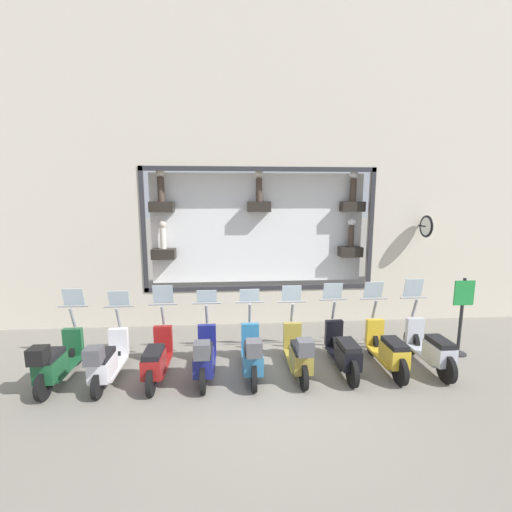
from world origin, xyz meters
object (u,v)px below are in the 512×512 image
scooter_teal_4 (252,354)px  scooter_green_8 (56,361)px  scooter_black_2 (343,351)px  scooter_silver_0 (431,348)px  scooter_olive_3 (299,353)px  scooter_red_6 (157,358)px  shop_sign_post (462,314)px  scooter_white_7 (107,360)px  scooter_yellow_1 (387,349)px  scooter_navy_5 (205,356)px

scooter_teal_4 → scooter_green_8: 3.64m
scooter_black_2 → scooter_green_8: 5.46m
scooter_silver_0 → scooter_teal_4: scooter_silver_0 is taller
scooter_olive_3 → scooter_red_6: 2.73m
scooter_red_6 → shop_sign_post: size_ratio=1.03×
scooter_green_8 → scooter_white_7: bearing=-90.6°
scooter_black_2 → shop_sign_post: 2.95m
scooter_silver_0 → scooter_green_8: size_ratio=1.01×
scooter_white_7 → shop_sign_post: 7.44m
scooter_black_2 → scooter_white_7: scooter_black_2 is taller
scooter_yellow_1 → scooter_olive_3: scooter_yellow_1 is taller
scooter_navy_5 → scooter_teal_4: bearing=-89.9°
scooter_navy_5 → shop_sign_post: size_ratio=1.03×
scooter_red_6 → scooter_white_7: scooter_red_6 is taller
scooter_navy_5 → scooter_olive_3: bearing=-90.0°
scooter_white_7 → scooter_black_2: bearing=-89.0°
scooter_white_7 → scooter_green_8: (0.01, 0.91, 0.02)m
scooter_teal_4 → scooter_black_2: bearing=-87.9°
scooter_silver_0 → scooter_navy_5: 4.55m
scooter_olive_3 → scooter_navy_5: (0.00, 1.82, 0.00)m
scooter_silver_0 → scooter_olive_3: bearing=91.5°
scooter_olive_3 → scooter_red_6: (0.07, 2.73, -0.04)m
scooter_olive_3 → scooter_teal_4: 0.91m
scooter_silver_0 → scooter_navy_5: size_ratio=1.01×
scooter_olive_3 → shop_sign_post: bearing=-80.0°
scooter_teal_4 → scooter_silver_0: bearing=-88.9°
scooter_red_6 → shop_sign_post: 6.53m
scooter_green_8 → scooter_silver_0: bearing=-89.5°
scooter_yellow_1 → scooter_teal_4: size_ratio=1.00×
scooter_teal_4 → scooter_olive_3: bearing=-90.1°
scooter_black_2 → scooter_white_7: (-0.08, 4.55, 0.01)m
scooter_yellow_1 → scooter_black_2: 0.91m
scooter_silver_0 → scooter_black_2: scooter_silver_0 is taller
scooter_olive_3 → shop_sign_post: size_ratio=1.03×
scooter_silver_0 → scooter_white_7: scooter_silver_0 is taller
scooter_red_6 → shop_sign_post: shop_sign_post is taller
scooter_olive_3 → scooter_green_8: 4.55m
scooter_black_2 → shop_sign_post: size_ratio=1.04×
scooter_green_8 → scooter_navy_5: bearing=-90.0°
scooter_red_6 → shop_sign_post: (0.60, -6.49, 0.51)m
scooter_teal_4 → shop_sign_post: shop_sign_post is taller
scooter_teal_4 → scooter_white_7: 2.73m
scooter_silver_0 → scooter_olive_3: 2.73m
scooter_black_2 → shop_sign_post: (0.59, -2.85, 0.50)m
scooter_yellow_1 → shop_sign_post: (0.59, -1.93, 0.50)m
scooter_olive_3 → scooter_black_2: bearing=-85.7°
scooter_silver_0 → scooter_white_7: (-0.08, 6.37, 0.00)m
scooter_silver_0 → scooter_green_8: 7.28m
scooter_black_2 → scooter_teal_4: scooter_black_2 is taller
scooter_white_7 → scooter_teal_4: bearing=-89.8°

